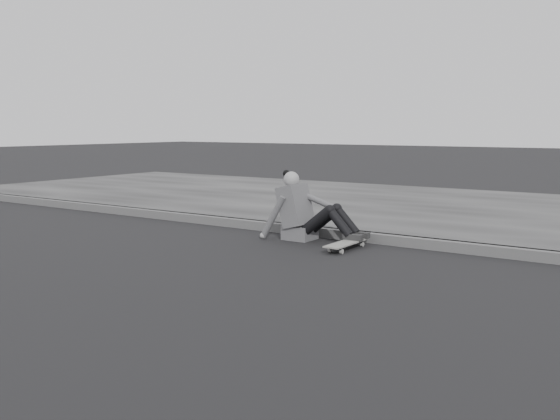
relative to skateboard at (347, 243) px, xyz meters
The scene contains 3 objects.
ground 3.02m from the skateboard, 41.57° to the right, with size 80.00×80.00×0.00m, color black.
skateboard is the anchor object (origin of this frame).
seated_woman 0.83m from the skateboard, 161.47° to the left, with size 1.38×0.46×0.88m.
Camera 1 is at (1.08, -4.37, 1.43)m, focal length 40.00 mm.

